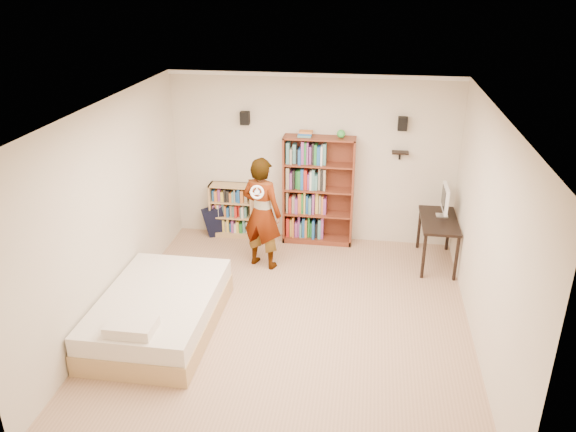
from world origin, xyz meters
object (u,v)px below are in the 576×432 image
at_px(computer_desk, 437,241).
at_px(low_bookshelf, 232,210).
at_px(person, 262,213).
at_px(tall_bookshelf, 318,191).
at_px(daybed, 159,307).

bearing_deg(computer_desk, low_bookshelf, 170.99).
bearing_deg(person, tall_bookshelf, -108.74).
relative_size(low_bookshelf, computer_desk, 0.85).
relative_size(daybed, person, 1.22).
xyz_separation_m(tall_bookshelf, computer_desk, (1.84, -0.49, -0.52)).
bearing_deg(low_bookshelf, daybed, -95.20).
height_order(computer_desk, person, person).
height_order(daybed, person, person).
bearing_deg(computer_desk, person, -170.29).
distance_m(tall_bookshelf, computer_desk, 1.98).
bearing_deg(computer_desk, tall_bookshelf, 165.06).
bearing_deg(computer_desk, daybed, -147.42).
height_order(tall_bookshelf, daybed, tall_bookshelf).
xyz_separation_m(tall_bookshelf, low_bookshelf, (-1.43, 0.03, -0.43)).
bearing_deg(low_bookshelf, person, -54.10).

